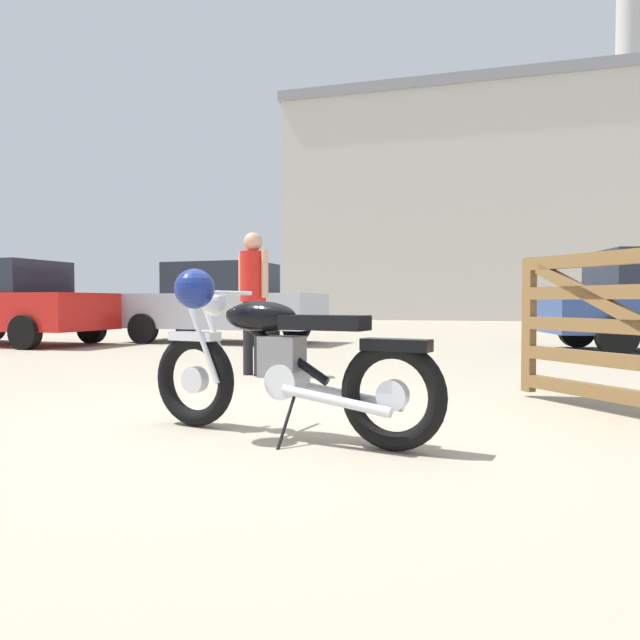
{
  "coord_description": "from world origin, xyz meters",
  "views": [
    {
      "loc": [
        1.06,
        -3.84,
        0.85
      ],
      "look_at": [
        0.26,
        0.08,
        0.73
      ],
      "focal_mm": 32.37,
      "sensor_mm": 36.0,
      "label": 1
    }
  ],
  "objects_px": {
    "vintage_motorcycle": "(275,360)",
    "bystander": "(253,288)",
    "dark_sedan_left": "(222,303)",
    "red_hatchback_near": "(6,303)"
  },
  "relations": [
    {
      "from": "bystander",
      "to": "red_hatchback_near",
      "type": "xyz_separation_m",
      "value": [
        -6.39,
        3.68,
        -0.18
      ]
    },
    {
      "from": "vintage_motorcycle",
      "to": "dark_sedan_left",
      "type": "xyz_separation_m",
      "value": [
        -3.46,
        8.01,
        0.34
      ]
    },
    {
      "from": "red_hatchback_near",
      "to": "dark_sedan_left",
      "type": "height_order",
      "value": "same"
    },
    {
      "from": "bystander",
      "to": "dark_sedan_left",
      "type": "height_order",
      "value": "dark_sedan_left"
    },
    {
      "from": "vintage_motorcycle",
      "to": "red_hatchback_near",
      "type": "distance_m",
      "value": 9.98
    },
    {
      "from": "vintage_motorcycle",
      "to": "bystander",
      "type": "xyz_separation_m",
      "value": [
        -1.1,
        2.91,
        0.53
      ]
    },
    {
      "from": "vintage_motorcycle",
      "to": "red_hatchback_near",
      "type": "xyz_separation_m",
      "value": [
        -7.49,
        6.59,
        0.34
      ]
    },
    {
      "from": "bystander",
      "to": "dark_sedan_left",
      "type": "relative_size",
      "value": 0.38
    },
    {
      "from": "vintage_motorcycle",
      "to": "bystander",
      "type": "distance_m",
      "value": 3.15
    },
    {
      "from": "red_hatchback_near",
      "to": "dark_sedan_left",
      "type": "bearing_deg",
      "value": -153.43
    }
  ]
}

